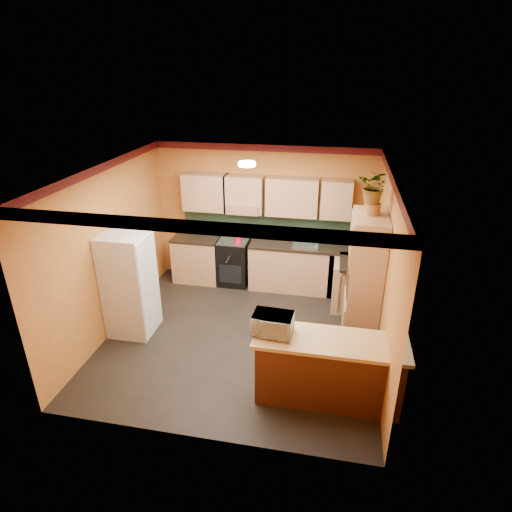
{
  "coord_description": "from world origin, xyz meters",
  "views": [
    {
      "loc": [
        1.36,
        -5.61,
        4.03
      ],
      "look_at": [
        0.17,
        0.45,
        1.24
      ],
      "focal_mm": 30.0,
      "sensor_mm": 36.0,
      "label": 1
    }
  ],
  "objects_px": {
    "stove": "(234,262)",
    "breakfast_bar": "(328,372)",
    "fridge": "(129,284)",
    "pantry": "(364,282)",
    "base_cabinets_back": "(265,265)",
    "microwave": "(273,324)"
  },
  "relations": [
    {
      "from": "base_cabinets_back",
      "to": "stove",
      "type": "relative_size",
      "value": 4.01
    },
    {
      "from": "base_cabinets_back",
      "to": "breakfast_bar",
      "type": "relative_size",
      "value": 2.03
    },
    {
      "from": "stove",
      "to": "base_cabinets_back",
      "type": "bearing_deg",
      "value": 0.0
    },
    {
      "from": "stove",
      "to": "fridge",
      "type": "bearing_deg",
      "value": -121.72
    },
    {
      "from": "stove",
      "to": "breakfast_bar",
      "type": "xyz_separation_m",
      "value": [
        1.96,
        -2.96,
        -0.02
      ]
    },
    {
      "from": "base_cabinets_back",
      "to": "stove",
      "type": "bearing_deg",
      "value": -180.0
    },
    {
      "from": "breakfast_bar",
      "to": "base_cabinets_back",
      "type": "bearing_deg",
      "value": 114.34
    },
    {
      "from": "fridge",
      "to": "pantry",
      "type": "distance_m",
      "value": 3.63
    },
    {
      "from": "breakfast_bar",
      "to": "microwave",
      "type": "relative_size",
      "value": 3.63
    },
    {
      "from": "pantry",
      "to": "stove",
      "type": "bearing_deg",
      "value": 146.77
    },
    {
      "from": "base_cabinets_back",
      "to": "pantry",
      "type": "height_order",
      "value": "pantry"
    },
    {
      "from": "microwave",
      "to": "fridge",
      "type": "bearing_deg",
      "value": 160.75
    },
    {
      "from": "base_cabinets_back",
      "to": "pantry",
      "type": "distance_m",
      "value": 2.44
    },
    {
      "from": "base_cabinets_back",
      "to": "microwave",
      "type": "distance_m",
      "value": 3.08
    },
    {
      "from": "stove",
      "to": "breakfast_bar",
      "type": "bearing_deg",
      "value": -56.43
    },
    {
      "from": "base_cabinets_back",
      "to": "pantry",
      "type": "xyz_separation_m",
      "value": [
        1.77,
        -1.57,
        0.61
      ]
    },
    {
      "from": "fridge",
      "to": "microwave",
      "type": "relative_size",
      "value": 3.43
    },
    {
      "from": "stove",
      "to": "pantry",
      "type": "height_order",
      "value": "pantry"
    },
    {
      "from": "stove",
      "to": "breakfast_bar",
      "type": "height_order",
      "value": "stove"
    },
    {
      "from": "pantry",
      "to": "breakfast_bar",
      "type": "bearing_deg",
      "value": -107.18
    },
    {
      "from": "breakfast_bar",
      "to": "microwave",
      "type": "height_order",
      "value": "microwave"
    },
    {
      "from": "microwave",
      "to": "pantry",
      "type": "bearing_deg",
      "value": 53.33
    }
  ]
}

